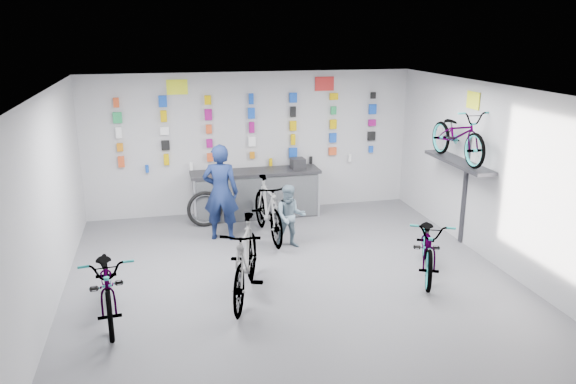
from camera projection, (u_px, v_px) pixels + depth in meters
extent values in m
plane|color=#55555A|center=(296.00, 288.00, 8.68)|extent=(8.00, 8.00, 0.00)
plane|color=white|center=(297.00, 93.00, 7.83)|extent=(8.00, 8.00, 0.00)
plane|color=silver|center=(251.00, 143.00, 11.99)|extent=(7.00, 0.00, 7.00)
plane|color=silver|center=(416.00, 334.00, 4.51)|extent=(7.00, 0.00, 7.00)
plane|color=silver|center=(42.00, 212.00, 7.49)|extent=(0.00, 8.00, 8.00)
plane|color=silver|center=(507.00, 181.00, 9.01)|extent=(0.00, 8.00, 8.00)
cube|color=black|center=(256.00, 196.00, 11.87)|extent=(2.60, 0.60, 0.90)
cube|color=silver|center=(258.00, 199.00, 11.58)|extent=(2.60, 0.02, 0.90)
cube|color=silver|center=(195.00, 203.00, 11.29)|extent=(0.04, 0.04, 0.96)
cube|color=silver|center=(319.00, 195.00, 11.86)|extent=(0.04, 0.04, 0.96)
cube|color=black|center=(255.00, 172.00, 11.72)|extent=(2.70, 0.66, 0.06)
cube|color=#D4481F|center=(121.00, 162.00, 11.41)|extent=(0.13, 0.06, 0.23)
cube|color=#D3A700|center=(166.00, 159.00, 11.60)|extent=(0.10, 0.06, 0.23)
cube|color=#D4481F|center=(210.00, 157.00, 11.80)|extent=(0.12, 0.06, 0.17)
cube|color=orange|center=(252.00, 155.00, 12.00)|extent=(0.10, 0.06, 0.14)
cube|color=#1245BA|center=(293.00, 153.00, 12.19)|extent=(0.17, 0.06, 0.24)
cube|color=#D4481F|center=(333.00, 151.00, 12.39)|extent=(0.17, 0.06, 0.17)
cube|color=#1245BA|center=(371.00, 149.00, 12.58)|extent=(0.09, 0.06, 0.15)
cube|color=orange|center=(120.00, 147.00, 11.32)|extent=(0.12, 0.06, 0.16)
cube|color=black|center=(165.00, 145.00, 11.52)|extent=(0.17, 0.06, 0.20)
cube|color=#8A0C63|center=(209.00, 143.00, 11.72)|extent=(0.13, 0.06, 0.18)
cube|color=white|center=(252.00, 141.00, 11.91)|extent=(0.15, 0.06, 0.21)
cube|color=#D3A700|center=(293.00, 140.00, 12.11)|extent=(0.09, 0.06, 0.23)
cube|color=#1245BA|center=(333.00, 138.00, 12.30)|extent=(0.15, 0.06, 0.21)
cube|color=black|center=(371.00, 136.00, 12.50)|extent=(0.17, 0.06, 0.20)
cube|color=white|center=(119.00, 133.00, 11.24)|extent=(0.11, 0.06, 0.22)
cube|color=white|center=(165.00, 131.00, 11.43)|extent=(0.18, 0.06, 0.16)
cube|color=#D4481F|center=(209.00, 129.00, 11.63)|extent=(0.12, 0.06, 0.18)
cube|color=#8A0C63|center=(252.00, 127.00, 11.83)|extent=(0.11, 0.06, 0.23)
cube|color=#D3A700|center=(293.00, 126.00, 12.02)|extent=(0.14, 0.06, 0.21)
cube|color=#D3A700|center=(333.00, 124.00, 12.22)|extent=(0.14, 0.06, 0.20)
cube|color=#8A0C63|center=(372.00, 123.00, 12.41)|extent=(0.16, 0.06, 0.14)
cube|color=#22974F|center=(117.00, 118.00, 11.15)|extent=(0.17, 0.06, 0.22)
cube|color=#D3A700|center=(164.00, 116.00, 11.35)|extent=(0.12, 0.06, 0.23)
cube|color=#8A0C63|center=(208.00, 115.00, 11.55)|extent=(0.15, 0.06, 0.23)
cube|color=#1245BA|center=(251.00, 113.00, 11.74)|extent=(0.14, 0.06, 0.23)
cube|color=black|center=(293.00, 112.00, 11.94)|extent=(0.12, 0.06, 0.22)
cube|color=#22974F|center=(334.00, 110.00, 12.13)|extent=(0.12, 0.06, 0.17)
cube|color=#1245BA|center=(373.00, 109.00, 12.33)|extent=(0.17, 0.06, 0.21)
cube|color=#D4481F|center=(116.00, 103.00, 11.07)|extent=(0.11, 0.06, 0.19)
cube|color=#1245BA|center=(163.00, 101.00, 11.27)|extent=(0.16, 0.06, 0.23)
cube|color=#D3A700|center=(208.00, 100.00, 11.46)|extent=(0.13, 0.06, 0.18)
cube|color=#1245BA|center=(251.00, 99.00, 11.66)|extent=(0.09, 0.06, 0.22)
cube|color=#1245BA|center=(293.00, 98.00, 11.85)|extent=(0.16, 0.06, 0.21)
cube|color=#D3A700|center=(334.00, 96.00, 12.05)|extent=(0.18, 0.06, 0.14)
cube|color=black|center=(373.00, 95.00, 12.25)|extent=(0.11, 0.06, 0.14)
cylinder|color=#1245BA|center=(147.00, 169.00, 11.55)|extent=(0.07, 0.07, 0.16)
cylinder|color=white|center=(191.00, 166.00, 11.74)|extent=(0.07, 0.07, 0.16)
cylinder|color=#D3A700|center=(271.00, 162.00, 12.11)|extent=(0.07, 0.07, 0.16)
cylinder|color=black|center=(311.00, 160.00, 12.31)|extent=(0.07, 0.07, 0.16)
cylinder|color=white|center=(350.00, 158.00, 12.50)|extent=(0.07, 0.07, 0.16)
cube|color=#333338|center=(458.00, 162.00, 10.08)|extent=(0.38, 1.90, 0.06)
cube|color=#333338|center=(465.00, 191.00, 10.27)|extent=(0.04, 0.10, 2.00)
cube|color=#F3FF23|center=(177.00, 87.00, 11.30)|extent=(0.42, 0.02, 0.30)
cube|color=red|center=(324.00, 84.00, 11.98)|extent=(0.42, 0.02, 0.30)
cube|color=#F3FF23|center=(473.00, 100.00, 9.81)|extent=(0.02, 0.40, 0.30)
imported|color=gray|center=(108.00, 283.00, 7.68)|extent=(0.90, 2.03, 1.03)
imported|color=gray|center=(246.00, 260.00, 8.23)|extent=(1.15, 2.07, 1.20)
imported|color=gray|center=(429.00, 244.00, 9.05)|extent=(1.40, 2.05, 1.02)
imported|color=gray|center=(268.00, 209.00, 10.61)|extent=(0.68, 1.96, 1.16)
imported|color=gray|center=(458.00, 135.00, 9.93)|extent=(0.63, 1.80, 0.95)
imported|color=#111E45|center=(221.00, 192.00, 10.47)|extent=(0.76, 0.60, 1.83)
imported|color=slate|center=(290.00, 217.00, 10.14)|extent=(0.62, 0.51, 1.17)
torus|color=black|center=(205.00, 209.00, 11.29)|extent=(0.74, 0.21, 0.73)
torus|color=silver|center=(205.00, 209.00, 11.29)|extent=(0.60, 0.14, 0.59)
cube|color=black|center=(298.00, 163.00, 11.88)|extent=(0.29, 0.31, 0.22)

